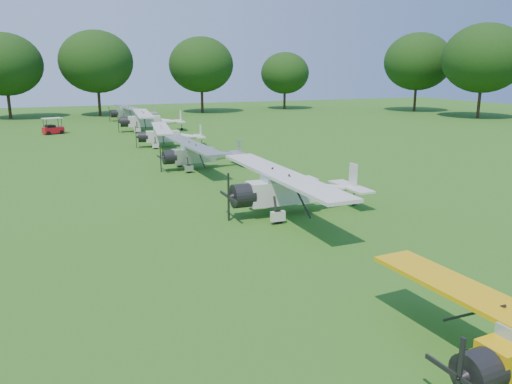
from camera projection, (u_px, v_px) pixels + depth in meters
ground at (241, 200)px, 27.65m from camera, size 160.00×160.00×0.00m
tree_belt at (300, 51)px, 27.19m from camera, size 137.36×130.27×14.52m
aircraft_3 at (292, 187)px, 24.85m from camera, size 7.42×11.77×2.33m
aircraft_4 at (200, 153)px, 36.12m from camera, size 6.43×10.22×2.02m
aircraft_5 at (168, 134)px, 46.40m from camera, size 6.41×10.17×2.00m
aircraft_6 at (149, 119)px, 57.87m from camera, size 7.65×12.19×2.39m
aircraft_7 at (132, 112)px, 70.20m from camera, size 6.76×10.78×2.12m
golf_cart at (53, 129)px, 55.61m from camera, size 2.39×1.87×1.80m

